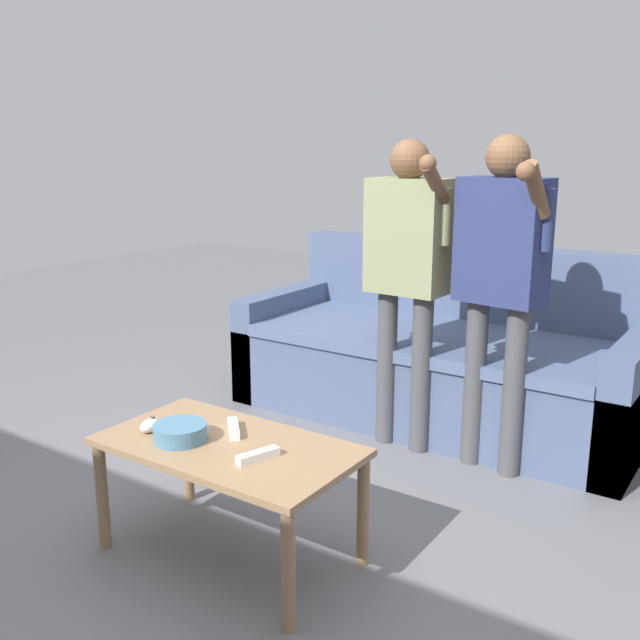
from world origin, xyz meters
The scene contains 10 objects.
ground_plane centered at (0.00, 0.00, 0.00)m, with size 12.00×12.00×0.00m, color slate.
couch centered at (0.01, 1.52, 0.30)m, with size 2.11×0.96×0.89m.
coffee_table centered at (-0.01, -0.21, 0.37)m, with size 0.90×0.50×0.43m.
snack_bowl centered at (-0.16, -0.28, 0.46)m, with size 0.19×0.19×0.06m, color teal.
game_remote_nunchuk centered at (-0.31, -0.28, 0.45)m, with size 0.06×0.09×0.05m.
player_center centered at (0.04, 0.99, 0.92)m, with size 0.43×0.31×1.46m.
player_right centered at (0.49, 1.00, 0.93)m, with size 0.43×0.38×1.47m.
game_remote_wand_near centered at (0.16, -0.25, 0.44)m, with size 0.08×0.16×0.03m.
game_remote_wand_far centered at (-0.17, -0.24, 0.44)m, with size 0.13×0.14×0.03m.
game_remote_wand_spare centered at (-0.06, -0.12, 0.44)m, with size 0.14×0.14×0.03m.
Camera 1 is at (1.55, -1.93, 1.43)m, focal length 40.24 mm.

